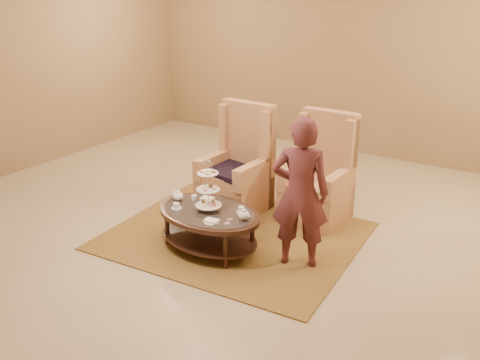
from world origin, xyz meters
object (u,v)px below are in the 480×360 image
Objects in this scene: tea_table at (209,218)px; armchair_right at (320,184)px; armchair_left at (239,175)px; person at (300,193)px.

tea_table is 1.00× the size of armchair_right.
armchair_left is 1.03× the size of armchair_right.
person reaches higher than armchair_left.
armchair_left is 1.62m from person.
tea_table is 1.17m from armchair_left.
tea_table is at bearing -70.66° from armchair_left.
armchair_right is at bearing 20.73° from armchair_left.
armchair_left reaches higher than armchair_right.
armchair_left is (-0.33, 1.12, 0.09)m from tea_table.
person reaches higher than tea_table.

